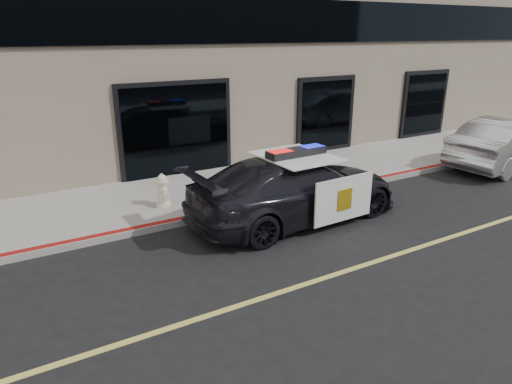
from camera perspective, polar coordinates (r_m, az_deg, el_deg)
ground at (r=8.98m, az=13.23°, el=-8.95°), size 120.00×120.00×0.00m
sidewalk_n at (r=12.91m, az=-2.69°, el=0.82°), size 60.00×3.50×0.15m
police_car at (r=10.59m, az=4.96°, el=0.50°), size 2.62×5.39×1.71m
silver_sedan at (r=16.83m, az=29.16°, el=5.33°), size 2.45×5.10×1.59m
fire_hydrant at (r=11.28m, az=-11.56°, el=0.11°), size 0.37×0.51×0.82m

